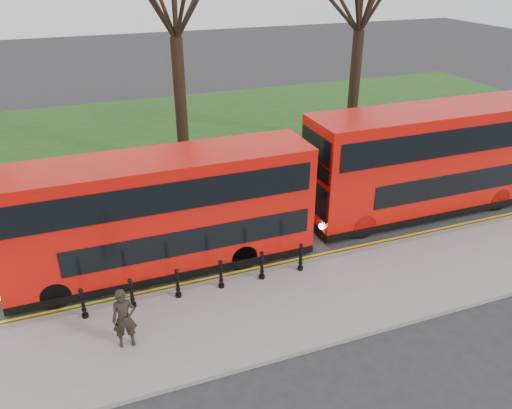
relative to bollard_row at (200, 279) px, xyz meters
name	(u,v)px	position (x,y,z in m)	size (l,w,h in m)	color
ground	(195,272)	(0.18, 1.35, -0.65)	(120.00, 120.00, 0.00)	#28282B
pavement	(220,323)	(0.18, -1.65, -0.57)	(60.00, 4.00, 0.15)	gray
kerb	(203,286)	(0.18, 0.35, -0.57)	(60.00, 0.25, 0.16)	slate
grass_verge	(133,139)	(0.18, 16.35, -0.62)	(60.00, 18.00, 0.06)	#1F4617
hedge	(158,186)	(0.18, 8.15, -0.25)	(60.00, 0.90, 0.80)	black
yellow_line_outer	(201,283)	(0.18, 0.65, -0.64)	(60.00, 0.10, 0.01)	yellow
yellow_line_inner	(199,280)	(0.18, 0.85, -0.64)	(60.00, 0.10, 0.01)	yellow
bollard_row	(200,279)	(0.00, 0.00, 0.00)	(7.36, 0.15, 1.00)	black
bus_lead	(162,215)	(-0.70, 2.07, 1.45)	(10.49, 2.41, 4.17)	red
bus_rear	(435,160)	(10.95, 2.55, 1.62)	(11.34, 2.60, 4.51)	red
pedestrian	(124,319)	(-2.55, -1.66, 0.42)	(0.67, 0.44, 1.83)	black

